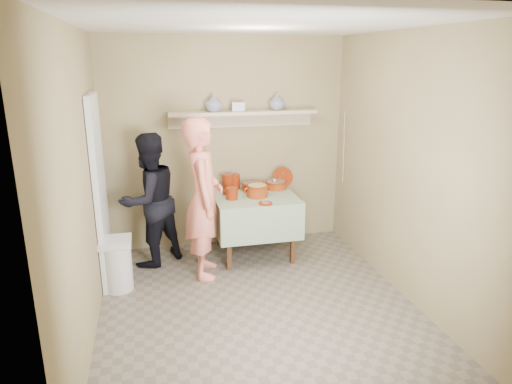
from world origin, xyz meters
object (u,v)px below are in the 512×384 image
object	(u,v)px
serving_table	(254,204)
cazuela_rice	(257,190)
person_helper	(149,200)
trash_bin	(117,264)
person_cook	(204,199)

from	to	relation	value
serving_table	cazuela_rice	size ratio (longest dim) A/B	2.95
person_helper	trash_bin	xyz separation A→B (m)	(-0.36, -0.58, -0.49)
serving_table	trash_bin	distance (m)	1.72
person_helper	cazuela_rice	xyz separation A→B (m)	(1.24, -0.11, 0.07)
person_helper	trash_bin	bearing A→B (deg)	21.66
person_cook	cazuela_rice	size ratio (longest dim) A/B	5.30
person_helper	serving_table	distance (m)	1.23
serving_table	person_helper	bearing A→B (deg)	179.35
serving_table	trash_bin	size ratio (longest dim) A/B	1.74
trash_bin	cazuela_rice	bearing A→B (deg)	16.45
person_helper	serving_table	size ratio (longest dim) A/B	1.59
person_helper	serving_table	world-z (taller)	person_helper
person_cook	cazuela_rice	bearing A→B (deg)	-58.55
person_cook	trash_bin	xyz separation A→B (m)	(-0.94, -0.16, -0.59)
person_helper	cazuela_rice	size ratio (longest dim) A/B	4.68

